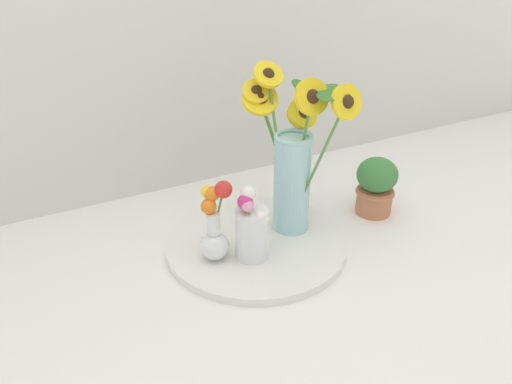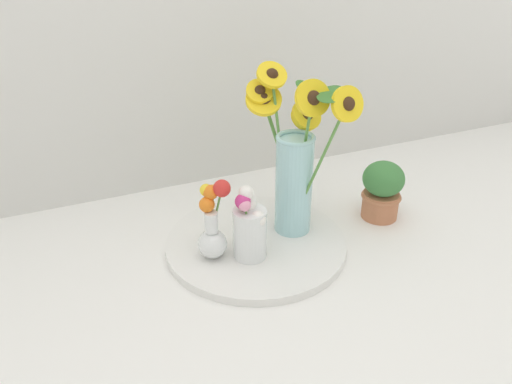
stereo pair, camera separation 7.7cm
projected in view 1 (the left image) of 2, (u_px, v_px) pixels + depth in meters
The scene contains 6 objects.
ground_plane at pixel (270, 270), 1.20m from camera, with size 6.00×6.00×0.00m, color white.
serving_tray at pixel (256, 243), 1.28m from camera, with size 0.46×0.46×0.02m.
mason_jar_sunflowers at pixel (293, 161), 1.24m from camera, with size 0.23×0.25×0.42m.
vase_small_center at pixel (252, 227), 1.17m from camera, with size 0.08×0.08×0.19m.
vase_bulb_right at pixel (214, 227), 1.17m from camera, with size 0.09×0.08×0.20m.
potted_plant at pixel (376, 185), 1.39m from camera, with size 0.11×0.11×0.17m.
Camera 1 is at (-0.47, -0.84, 0.74)m, focal length 35.00 mm.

